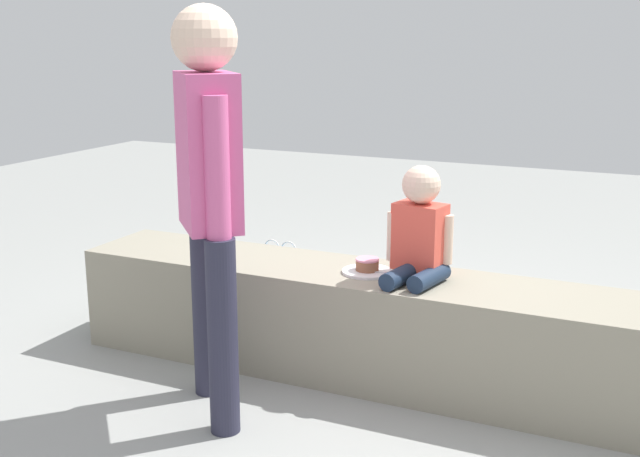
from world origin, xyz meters
The scene contains 11 objects.
ground_plane centered at (0.00, 0.00, 0.00)m, with size 12.00×12.00×0.00m, color gray.
concrete_ledge centered at (0.00, 0.00, 0.24)m, with size 2.88×0.47×0.48m, color gray.
child_seated centered at (0.15, 0.01, 0.69)m, with size 0.28×0.33×0.48m.
adult_standing centered at (-0.50, -0.57, 0.96)m, with size 0.37×0.38×1.60m.
cake_plate centered at (-0.08, 0.00, 0.50)m, with size 0.22×0.22×0.07m.
gift_bag centered at (-0.91, 0.76, 0.16)m, with size 0.24×0.08×0.35m.
water_bottle_near_gift centered at (-0.21, 1.14, 0.11)m, with size 0.07×0.07×0.24m.
water_bottle_far_side centered at (0.76, 0.70, 0.09)m, with size 0.06×0.06×0.19m.
cake_box_white centered at (0.71, 0.99, 0.07)m, with size 0.29×0.27×0.15m, color white.
handbag_black_leather centered at (-0.60, 0.57, 0.10)m, with size 0.31×0.14×0.29m.
handbag_brown_canvas centered at (0.32, 0.47, 0.11)m, with size 0.28×0.14×0.32m.
Camera 1 is at (1.12, -3.08, 1.50)m, focal length 44.49 mm.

